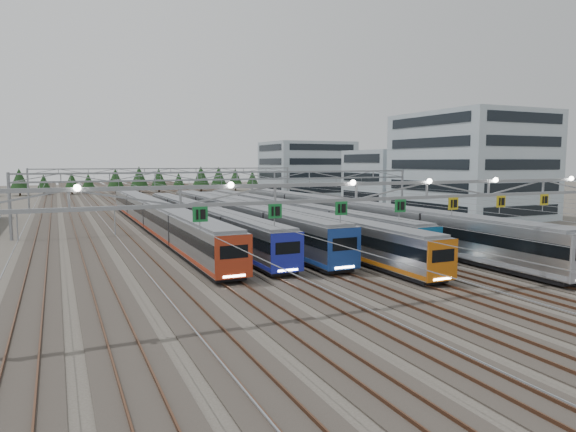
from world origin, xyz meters
name	(u,v)px	position (x,y,z in m)	size (l,w,h in m)	color
ground	(424,295)	(0.00, 0.00, 0.00)	(400.00, 400.00, 0.00)	#47423A
track_bed	(159,194)	(0.00, 100.00, 1.49)	(54.00, 260.00, 5.42)	#2D2823
train_a	(154,215)	(-11.25, 40.95, 2.17)	(2.94, 66.73, 3.84)	black
train_b	(201,219)	(-6.75, 34.37, 2.11)	(2.85, 52.87, 3.71)	black
train_c	(234,216)	(-2.25, 34.59, 2.24)	(3.05, 55.38, 3.98)	black
train_d	(274,218)	(2.25, 32.30, 2.05)	(2.76, 63.26, 3.60)	black
train_e	(283,212)	(6.75, 39.44, 2.00)	(2.69, 64.06, 3.49)	black
train_f	(347,215)	(11.25, 29.14, 2.31)	(3.15, 66.06, 4.11)	black
gantry_near	(427,193)	(-0.05, -0.12, 7.09)	(56.36, 0.61, 8.08)	gray
gantry_mid	(237,182)	(0.00, 40.00, 6.39)	(56.36, 0.36, 8.00)	gray
gantry_far	(171,175)	(0.00, 85.00, 6.39)	(56.36, 0.36, 8.00)	gray
depot_bldg_south	(470,165)	(40.50, 38.36, 8.64)	(18.00, 22.00, 17.29)	#97AAB4
depot_bldg_mid	(388,178)	(42.35, 64.02, 5.86)	(14.00, 16.00, 11.72)	#97AAB4
depot_bldg_north	(307,169)	(40.30, 99.33, 7.33)	(22.00, 18.00, 14.67)	#97AAB4
treeline	(147,179)	(2.25, 130.73, 4.23)	(100.10, 5.60, 7.02)	#332114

